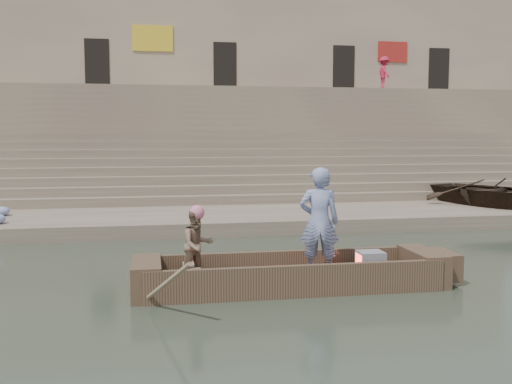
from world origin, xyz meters
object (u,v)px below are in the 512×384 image
object	(u,v)px
main_rowboat	(291,282)
standing_man	(319,222)
television	(370,262)
pedestrian	(384,73)
rowing_man	(197,245)
beached_rowboat	(493,192)

from	to	relation	value
main_rowboat	standing_man	size ratio (longest dim) A/B	2.55
television	pedestrian	xyz separation A→B (m)	(8.83, 20.87, 5.68)
rowing_man	beached_rowboat	xyz separation A→B (m)	(10.38, 7.56, 0.00)
pedestrian	main_rowboat	bearing A→B (deg)	156.69
standing_man	pedestrian	bearing A→B (deg)	-101.97
beached_rowboat	rowing_man	bearing A→B (deg)	-164.00
television	beached_rowboat	distance (m)	10.45
standing_man	rowing_man	xyz separation A→B (m)	(-2.18, 0.02, -0.35)
main_rowboat	standing_man	bearing A→B (deg)	-2.84
main_rowboat	beached_rowboat	bearing A→B (deg)	40.91
pedestrian	standing_man	bearing A→B (deg)	157.87
standing_man	television	world-z (taller)	standing_man
main_rowboat	pedestrian	world-z (taller)	pedestrian
television	pedestrian	size ratio (longest dim) A/B	0.25
beached_rowboat	pedestrian	distance (m)	14.40
main_rowboat	rowing_man	world-z (taller)	rowing_man
television	beached_rowboat	world-z (taller)	beached_rowboat
beached_rowboat	pedestrian	bearing A→B (deg)	63.04
standing_man	beached_rowboat	world-z (taller)	standing_man
television	pedestrian	bearing A→B (deg)	67.07
television	pedestrian	world-z (taller)	pedestrian
standing_man	rowing_man	world-z (taller)	standing_man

